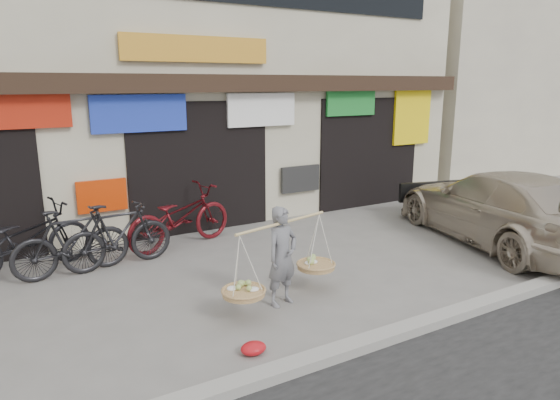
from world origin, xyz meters
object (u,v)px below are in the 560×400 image
street_vendor (282,261)px  bike_0 (25,239)px  bike_2 (180,217)px  bike_1 (72,242)px  suv (500,207)px  bike_3 (118,235)px

street_vendor → bike_0: size_ratio=0.89×
bike_2 → bike_1: bearing=89.9°
bike_2 → suv: 6.19m
bike_2 → bike_3: bearing=97.6°
bike_0 → bike_3: 1.47m
bike_0 → bike_3: size_ratio=1.17×
bike_1 → bike_3: same height
bike_1 → bike_2: 2.06m
bike_2 → bike_3: bike_2 is taller
bike_0 → suv: bearing=-125.4°
bike_0 → bike_1: 0.82m
bike_0 → bike_2: bike_2 is taller
bike_2 → bike_0: bearing=75.5°
bike_0 → bike_1: bearing=-144.3°
suv → bike_1: bearing=-4.0°
street_vendor → bike_2: bearing=83.2°
bike_1 → suv: (7.46, -2.38, 0.15)m
bike_0 → bike_3: bearing=-126.2°
bike_0 → suv: 8.61m
bike_0 → bike_2: (2.64, 0.00, 0.01)m
street_vendor → suv: bearing=-10.4°
street_vendor → suv: 5.09m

